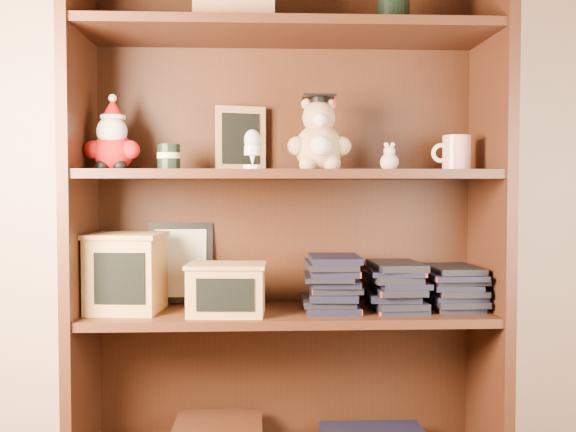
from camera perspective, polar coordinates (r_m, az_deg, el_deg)
The scene contains 16 objects.
bookcase at distance 1.97m, azimuth -0.14°, elevation -1.14°, with size 1.20×0.35×1.60m.
shelf_lower at distance 1.95m, azimuth 0.00°, elevation -8.32°, with size 1.14×0.33×0.02m.
shelf_upper at distance 1.92m, azimuth 0.00°, elevation 3.51°, with size 1.14×0.33×0.02m.
santa_plush at distance 1.96m, azimuth -14.62°, elevation 6.12°, with size 0.16×0.11×0.22m.
teachers_tin at distance 1.93m, azimuth -10.05°, elevation 4.94°, with size 0.07×0.07×0.07m.
chalkboard_plaque at distance 2.04m, azimuth -4.03°, elevation 6.43°, with size 0.15×0.10×0.19m.
egg_cup at distance 1.84m, azimuth -3.03°, elevation 5.77°, with size 0.05×0.05×0.11m.
grad_teddy_bear at distance 1.92m, azimuth 2.64°, elevation 6.37°, with size 0.18×0.16×0.22m.
pink_figurine at distance 1.95m, azimuth 8.58°, elevation 4.75°, with size 0.05×0.05×0.08m.
teacher_mug at distance 2.00m, azimuth 14.02°, elevation 5.19°, with size 0.11×0.08×0.10m.
certificate_frame at distance 2.08m, azimuth -9.09°, elevation -3.93°, with size 0.20×0.05×0.24m.
treats_box at distance 1.96m, azimuth -13.52°, elevation -4.62°, with size 0.22×0.22×0.22m.
pencils_box at distance 1.87m, azimuth -5.24°, elevation -6.15°, with size 0.22×0.17×0.14m.
book_stack_left at distance 1.95m, azimuth 3.70°, elevation -5.82°, with size 0.14×0.20×0.14m.
book_stack_mid at distance 1.98m, azimuth 9.11°, elevation -5.96°, with size 0.14×0.20×0.13m.
book_stack_right at distance 2.02m, azimuth 13.96°, elevation -5.82°, with size 0.14×0.20×0.13m.
Camera 1 is at (0.08, -0.61, 0.90)m, focal length 42.00 mm.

